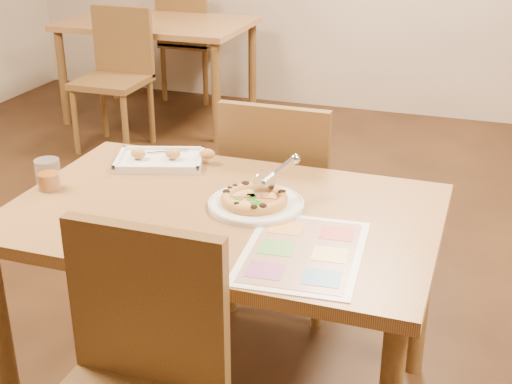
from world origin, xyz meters
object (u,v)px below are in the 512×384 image
(menu, at_px, (303,252))
(bg_chair_near, at_px, (117,61))
(bg_chair_far, at_px, (187,30))
(appetizer_tray, at_px, (163,160))
(bg_table, at_px, (158,33))
(pizza, at_px, (254,199))
(chair_far, at_px, (280,183))
(dining_table, at_px, (223,234))
(plate, at_px, (256,205))
(glass_tumbler, at_px, (48,176))
(chair_near, at_px, (133,367))
(pizza_cutter, at_px, (274,175))

(menu, bearing_deg, bg_chair_near, 128.61)
(bg_chair_near, height_order, menu, bg_chair_near)
(bg_chair_far, xyz_separation_m, appetizer_tray, (1.26, -3.02, 0.17))
(bg_table, relative_size, bg_chair_near, 2.77)
(pizza, bearing_deg, chair_far, 98.82)
(bg_chair_near, bearing_deg, appetizer_tray, -56.64)
(dining_table, relative_size, bg_chair_far, 2.77)
(dining_table, bearing_deg, appetizer_tray, 140.09)
(bg_chair_far, xyz_separation_m, menu, (1.91, -3.49, 0.16))
(bg_chair_near, bearing_deg, plate, -51.81)
(bg_table, relative_size, appetizer_tray, 3.58)
(bg_chair_far, relative_size, pizza, 2.28)
(chair_far, height_order, menu, chair_far)
(plate, bearing_deg, appetizer_tray, 151.31)
(bg_table, distance_m, glass_tumbler, 3.01)
(chair_far, distance_m, pizza, 0.59)
(chair_far, xyz_separation_m, pizza, (0.09, -0.56, 0.18))
(dining_table, bearing_deg, menu, -31.55)
(dining_table, bearing_deg, glass_tumbler, -176.45)
(chair_far, distance_m, bg_table, 2.72)
(dining_table, height_order, chair_near, chair_near)
(pizza_cutter, bearing_deg, plate, 167.56)
(appetizer_tray, bearing_deg, chair_far, 43.06)
(chair_far, relative_size, bg_chair_far, 1.00)
(pizza, bearing_deg, bg_table, 121.48)
(dining_table, bearing_deg, bg_table, 119.74)
(chair_near, distance_m, bg_chair_far, 4.22)
(pizza_cutter, distance_m, menu, 0.34)
(pizza, height_order, menu, pizza)
(dining_table, bearing_deg, pizza_cutter, 35.79)
(pizza_cutter, bearing_deg, bg_chair_near, 69.16)
(bg_chair_near, distance_m, menu, 3.06)
(pizza, relative_size, appetizer_tray, 0.57)
(chair_far, distance_m, appetizer_tray, 0.49)
(chair_far, bearing_deg, plate, 99.32)
(chair_near, xyz_separation_m, chair_far, (-0.00, 1.20, 0.00))
(chair_near, bearing_deg, menu, 53.59)
(chair_near, bearing_deg, appetizer_tray, 110.98)
(pizza_cutter, bearing_deg, appetizer_tray, 98.03)
(pizza, xyz_separation_m, glass_tumbler, (-0.68, -0.08, 0.02))
(chair_far, bearing_deg, glass_tumbler, 47.25)
(bg_table, bearing_deg, pizza, -58.52)
(chair_far, xyz_separation_m, bg_chair_far, (-1.60, 2.70, 0.00))
(dining_table, relative_size, plate, 4.40)
(plate, relative_size, menu, 0.67)
(dining_table, distance_m, chair_far, 0.61)
(chair_near, distance_m, bg_table, 3.76)
(bg_table, bearing_deg, bg_chair_far, 90.00)
(bg_table, distance_m, pizza, 3.23)
(chair_near, distance_m, menu, 0.54)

